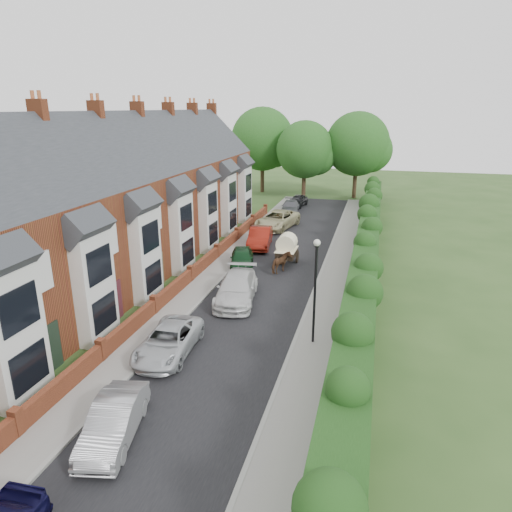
% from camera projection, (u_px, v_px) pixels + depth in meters
% --- Properties ---
extents(ground, '(140.00, 140.00, 0.00)m').
position_uv_depth(ground, '(217.00, 379.00, 18.83)').
color(ground, '#2D4C1E').
rests_on(ground, ground).
extents(road, '(6.00, 58.00, 0.02)m').
position_uv_depth(road, '(268.00, 283.00, 29.05)').
color(road, black).
rests_on(road, ground).
extents(pavement_hedge_side, '(2.20, 58.00, 0.12)m').
position_uv_depth(pavement_hedge_side, '(332.00, 289.00, 28.02)').
color(pavement_hedge_side, gray).
rests_on(pavement_hedge_side, ground).
extents(pavement_house_side, '(1.70, 58.00, 0.12)m').
position_uv_depth(pavement_house_side, '(211.00, 277.00, 29.98)').
color(pavement_house_side, gray).
rests_on(pavement_house_side, ground).
extents(kerb_hedge_side, '(0.18, 58.00, 0.13)m').
position_uv_depth(kerb_hedge_side, '(315.00, 287.00, 28.28)').
color(kerb_hedge_side, gray).
rests_on(kerb_hedge_side, ground).
extents(kerb_house_side, '(0.18, 58.00, 0.13)m').
position_uv_depth(kerb_house_side, '(222.00, 278.00, 29.78)').
color(kerb_house_side, gray).
rests_on(kerb_house_side, ground).
extents(hedge, '(2.10, 58.00, 2.85)m').
position_uv_depth(hedge, '(364.00, 268.00, 27.10)').
color(hedge, '#193812').
rests_on(hedge, ground).
extents(terrace_row, '(9.05, 40.50, 11.50)m').
position_uv_depth(terrace_row, '(108.00, 209.00, 29.28)').
color(terrace_row, brown).
rests_on(terrace_row, ground).
extents(garden_wall_row, '(0.35, 40.35, 1.10)m').
position_uv_depth(garden_wall_row, '(190.00, 275.00, 29.18)').
color(garden_wall_row, brown).
rests_on(garden_wall_row, ground).
extents(lamppost, '(0.32, 0.32, 5.16)m').
position_uv_depth(lamppost, '(315.00, 279.00, 20.64)').
color(lamppost, black).
rests_on(lamppost, ground).
extents(tree_far_left, '(7.14, 6.80, 9.29)m').
position_uv_depth(tree_far_left, '(308.00, 151.00, 54.50)').
color(tree_far_left, '#332316').
rests_on(tree_far_left, ground).
extents(tree_far_right, '(7.98, 7.60, 10.31)m').
position_uv_depth(tree_far_right, '(361.00, 146.00, 54.66)').
color(tree_far_right, '#332316').
rests_on(tree_far_right, ground).
extents(tree_far_back, '(8.40, 8.00, 10.82)m').
position_uv_depth(tree_far_back, '(266.00, 141.00, 58.44)').
color(tree_far_back, '#332316').
rests_on(tree_far_back, ground).
extents(car_silver_a, '(2.26, 4.25, 1.33)m').
position_uv_depth(car_silver_a, '(114.00, 421.00, 15.29)').
color(car_silver_a, '#98989C').
rests_on(car_silver_a, ground).
extents(car_silver_b, '(2.41, 4.75, 1.29)m').
position_uv_depth(car_silver_b, '(169.00, 341.00, 20.60)').
color(car_silver_b, silver).
rests_on(car_silver_b, ground).
extents(car_white, '(2.92, 5.52, 1.52)m').
position_uv_depth(car_white, '(237.00, 288.00, 26.25)').
color(car_white, silver).
rests_on(car_white, ground).
extents(car_green, '(2.53, 4.18, 1.33)m').
position_uv_depth(car_green, '(242.00, 258.00, 31.87)').
color(car_green, '#113A1A').
rests_on(car_green, ground).
extents(car_red, '(2.30, 4.93, 1.56)m').
position_uv_depth(car_red, '(260.00, 237.00, 36.48)').
color(car_red, maroon).
rests_on(car_red, ground).
extents(car_beige, '(3.79, 6.21, 1.61)m').
position_uv_depth(car_beige, '(277.00, 220.00, 42.10)').
color(car_beige, '#BFB68A').
rests_on(car_beige, ground).
extents(car_grey, '(2.30, 4.60, 1.28)m').
position_uv_depth(car_grey, '(290.00, 207.00, 48.31)').
color(car_grey, '#52545A').
rests_on(car_grey, ground).
extents(car_black, '(2.03, 4.02, 1.31)m').
position_uv_depth(car_black, '(298.00, 201.00, 51.45)').
color(car_black, black).
rests_on(car_black, ground).
extents(horse, '(1.32, 1.81, 1.39)m').
position_uv_depth(horse, '(281.00, 263.00, 30.73)').
color(horse, '#53331E').
rests_on(horse, ground).
extents(horse_cart, '(1.42, 3.15, 2.27)m').
position_uv_depth(horse_cart, '(287.00, 247.00, 32.17)').
color(horse_cart, black).
rests_on(horse_cart, ground).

